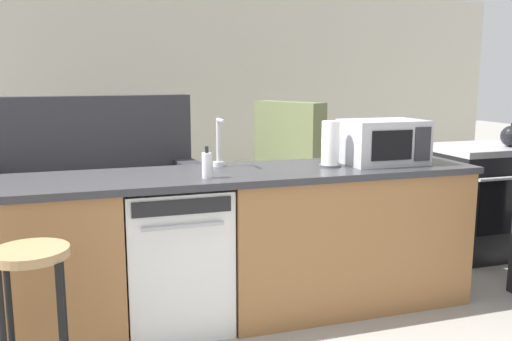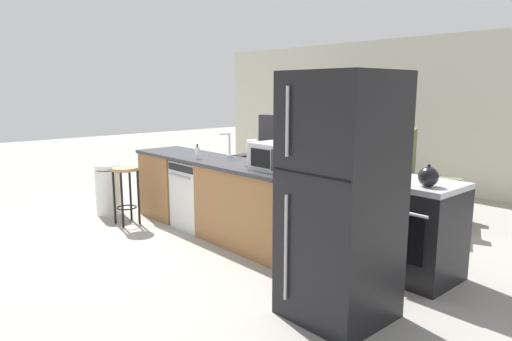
# 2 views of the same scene
# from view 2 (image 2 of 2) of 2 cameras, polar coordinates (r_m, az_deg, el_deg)

# --- Properties ---
(ground_plane) EXTENTS (24.00, 24.00, 0.00)m
(ground_plane) POSITION_cam_2_polar(r_m,az_deg,el_deg) (5.69, -5.32, -7.47)
(ground_plane) COLOR gray
(wall_back) EXTENTS (10.00, 0.06, 2.60)m
(wall_back) POSITION_cam_2_polar(r_m,az_deg,el_deg) (8.46, 19.59, 6.75)
(wall_back) COLOR beige
(wall_back) RESTS_ON ground_plane
(kitchen_counter) EXTENTS (2.94, 0.66, 0.90)m
(kitchen_counter) POSITION_cam_2_polar(r_m,az_deg,el_deg) (5.39, -3.88, -3.81)
(kitchen_counter) COLOR #9E6B3D
(kitchen_counter) RESTS_ON ground_plane
(dishwasher) EXTENTS (0.58, 0.61, 0.84)m
(dishwasher) POSITION_cam_2_polar(r_m,az_deg,el_deg) (5.77, -6.87, -2.90)
(dishwasher) COLOR white
(dishwasher) RESTS_ON ground_plane
(stove_range) EXTENTS (0.76, 0.68, 0.90)m
(stove_range) POSITION_cam_2_polar(r_m,az_deg,el_deg) (4.44, 19.15, -7.00)
(stove_range) COLOR black
(stove_range) RESTS_ON ground_plane
(refrigerator) EXTENTS (0.72, 0.73, 1.85)m
(refrigerator) POSITION_cam_2_polar(r_m,az_deg,el_deg) (3.43, 10.53, -3.44)
(refrigerator) COLOR black
(refrigerator) RESTS_ON ground_plane
(microwave) EXTENTS (0.50, 0.37, 0.28)m
(microwave) POSITION_cam_2_polar(r_m,az_deg,el_deg) (4.63, 2.56, 1.71)
(microwave) COLOR #B7B7BC
(microwave) RESTS_ON kitchen_counter
(sink_faucet) EXTENTS (0.07, 0.18, 0.30)m
(sink_faucet) POSITION_cam_2_polar(r_m,az_deg,el_deg) (5.53, -3.45, 3.00)
(sink_faucet) COLOR silver
(sink_faucet) RESTS_ON kitchen_counter
(paper_towel_roll) EXTENTS (0.14, 0.14, 0.28)m
(paper_towel_roll) POSITION_cam_2_polar(r_m,az_deg,el_deg) (4.90, -0.52, 2.17)
(paper_towel_roll) COLOR #4C4C51
(paper_towel_roll) RESTS_ON kitchen_counter
(soap_bottle) EXTENTS (0.06, 0.06, 0.18)m
(soap_bottle) POSITION_cam_2_polar(r_m,az_deg,el_deg) (5.45, -7.34, 2.22)
(soap_bottle) COLOR silver
(soap_bottle) RESTS_ON kitchen_counter
(kettle) EXTENTS (0.21, 0.17, 0.19)m
(kettle) POSITION_cam_2_polar(r_m,az_deg,el_deg) (4.13, 20.76, -0.73)
(kettle) COLOR black
(kettle) RESTS_ON stove_range
(bar_stool) EXTENTS (0.32, 0.32, 0.74)m
(bar_stool) POSITION_cam_2_polar(r_m,az_deg,el_deg) (6.03, -15.98, -1.55)
(bar_stool) COLOR tan
(bar_stool) RESTS_ON ground_plane
(trash_bin) EXTENTS (0.35, 0.35, 0.74)m
(trash_bin) POSITION_cam_2_polar(r_m,az_deg,el_deg) (6.63, -18.01, -2.01)
(trash_bin) COLOR white
(trash_bin) RESTS_ON ground_plane
(couch) EXTENTS (2.09, 1.12, 1.27)m
(couch) POSITION_cam_2_polar(r_m,az_deg,el_deg) (7.53, 5.51, -0.02)
(couch) COLOR #2D2D33
(couch) RESTS_ON ground_plane
(armchair) EXTENTS (1.07, 1.10, 1.20)m
(armchair) POSITION_cam_2_polar(r_m,az_deg,el_deg) (6.30, 19.66, -3.00)
(armchair) COLOR #667047
(armchair) RESTS_ON ground_plane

